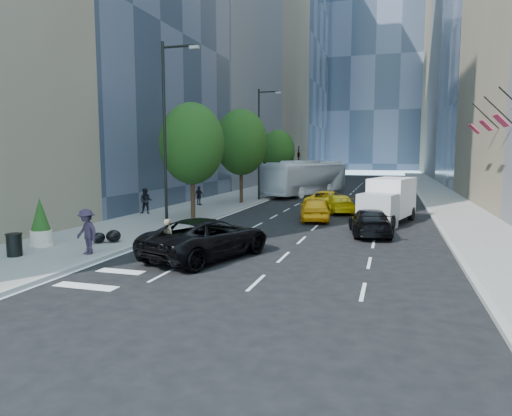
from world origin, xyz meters
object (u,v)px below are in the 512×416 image
(black_sedan_lincoln, at_px, (208,238))
(box_truck, at_px, (388,201))
(skateboarder, at_px, (168,242))
(trash_can, at_px, (14,245))
(city_bus, at_px, (306,178))
(planter_shrub, at_px, (41,223))
(black_sedan_mercedes, at_px, (370,222))

(black_sedan_lincoln, xyz_separation_m, box_truck, (7.07, 12.06, 0.59))
(black_sedan_lincoln, bearing_deg, skateboarder, 62.68)
(black_sedan_lincoln, xyz_separation_m, trash_can, (-7.42, -2.58, -0.24))
(black_sedan_lincoln, distance_m, city_bus, 30.23)
(skateboarder, xyz_separation_m, trash_can, (-6.22, -1.42, -0.22))
(skateboarder, relative_size, trash_can, 1.83)
(city_bus, height_order, trash_can, city_bus)
(black_sedan_lincoln, bearing_deg, city_bus, -68.50)
(box_truck, height_order, trash_can, box_truck)
(box_truck, bearing_deg, skateboarder, -106.74)
(planter_shrub, bearing_deg, black_sedan_mercedes, 29.75)
(city_bus, bearing_deg, skateboarder, -70.76)
(city_bus, bearing_deg, box_truck, -46.07)
(skateboarder, height_order, city_bus, city_bus)
(city_bus, relative_size, box_truck, 2.12)
(skateboarder, distance_m, black_sedan_lincoln, 1.66)
(black_sedan_mercedes, bearing_deg, skateboarder, 40.17)
(skateboarder, xyz_separation_m, black_sedan_mercedes, (7.40, 8.61, -0.11))
(black_sedan_lincoln, relative_size, box_truck, 0.97)
(box_truck, bearing_deg, planter_shrub, -124.44)
(city_bus, distance_m, trash_can, 33.33)
(black_sedan_mercedes, distance_m, planter_shrub, 16.21)
(city_bus, bearing_deg, black_sedan_lincoln, -68.47)
(black_sedan_lincoln, height_order, city_bus, city_bus)
(planter_shrub, bearing_deg, trash_can, -77.56)
(planter_shrub, bearing_deg, box_truck, 40.25)
(skateboarder, height_order, box_truck, box_truck)
(black_sedan_lincoln, height_order, planter_shrub, planter_shrub)
(city_bus, height_order, planter_shrub, city_bus)
(black_sedan_mercedes, distance_m, trash_can, 16.92)
(black_sedan_lincoln, bearing_deg, black_sedan_mercedes, -110.94)
(black_sedan_mercedes, height_order, city_bus, city_bus)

